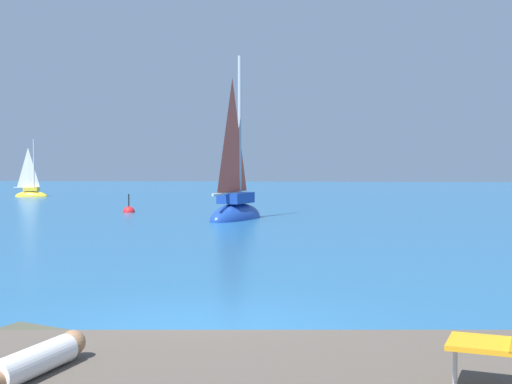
{
  "coord_description": "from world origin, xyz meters",
  "views": [
    {
      "loc": [
        1.63,
        -9.39,
        2.24
      ],
      "look_at": [
        -0.69,
        14.55,
        1.28
      ],
      "focal_mm": 49.38,
      "sensor_mm": 36.0,
      "label": 1
    }
  ],
  "objects_px": {
    "sailboat_near": "(236,210)",
    "marker_buoy": "(129,212)",
    "beach_chair": "(500,333)",
    "sailboat_far": "(31,193)",
    "person_sunbather": "(24,367)"
  },
  "relations": [
    {
      "from": "sailboat_far",
      "to": "person_sunbather",
      "type": "relative_size",
      "value": 2.48
    },
    {
      "from": "marker_buoy",
      "to": "beach_chair",
      "type": "bearing_deg",
      "value": -68.69
    },
    {
      "from": "sailboat_far",
      "to": "marker_buoy",
      "type": "bearing_deg",
      "value": -55.78
    },
    {
      "from": "sailboat_near",
      "to": "sailboat_far",
      "type": "relative_size",
      "value": 1.69
    },
    {
      "from": "sailboat_near",
      "to": "marker_buoy",
      "type": "xyz_separation_m",
      "value": [
        -5.45,
        3.66,
        -0.39
      ]
    },
    {
      "from": "marker_buoy",
      "to": "sailboat_far",
      "type": "bearing_deg",
      "value": 127.01
    },
    {
      "from": "sailboat_far",
      "to": "person_sunbather",
      "type": "bearing_deg",
      "value": -69.58
    },
    {
      "from": "person_sunbather",
      "to": "marker_buoy",
      "type": "xyz_separation_m",
      "value": [
        -6.66,
        26.52,
        -0.64
      ]
    },
    {
      "from": "sailboat_far",
      "to": "sailboat_near",
      "type": "bearing_deg",
      "value": -50.74
    },
    {
      "from": "sailboat_near",
      "to": "marker_buoy",
      "type": "bearing_deg",
      "value": 74.65
    },
    {
      "from": "sailboat_far",
      "to": "marker_buoy",
      "type": "relative_size",
      "value": 3.81
    },
    {
      "from": "sailboat_far",
      "to": "beach_chair",
      "type": "bearing_deg",
      "value": -65.36
    },
    {
      "from": "sailboat_near",
      "to": "sailboat_far",
      "type": "height_order",
      "value": "sailboat_near"
    },
    {
      "from": "beach_chair",
      "to": "marker_buoy",
      "type": "relative_size",
      "value": 0.71
    },
    {
      "from": "person_sunbather",
      "to": "beach_chair",
      "type": "distance_m",
      "value": 3.67
    }
  ]
}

